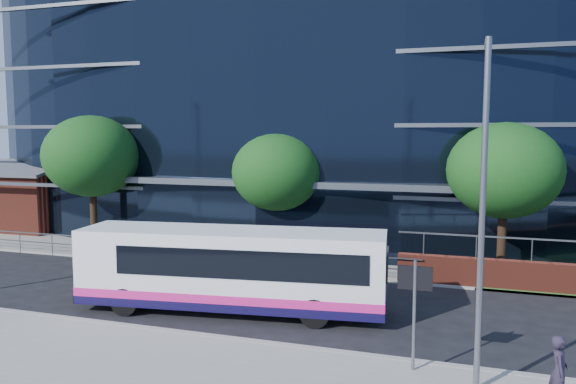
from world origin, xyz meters
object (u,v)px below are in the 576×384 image
(tree_far_c, at_px, (504,171))
(streetlight_east, at_px, (483,205))
(pedestrian, at_px, (559,372))
(tree_far_a, at_px, (92,156))
(street_sign, at_px, (415,292))
(tree_far_b, at_px, (277,172))
(brick_pavilion, at_px, (21,197))
(city_bus, at_px, (234,269))

(tree_far_c, bearing_deg, streetlight_east, -95.11)
(tree_far_c, xyz_separation_m, streetlight_east, (-1.00, -11.17, -0.10))
(pedestrian, bearing_deg, tree_far_a, 62.82)
(street_sign, bearing_deg, tree_far_c, 76.71)
(tree_far_c, height_order, pedestrian, tree_far_c)
(street_sign, distance_m, tree_far_b, 13.54)
(street_sign, xyz_separation_m, streetlight_east, (1.50, -0.59, 2.29))
(brick_pavilion, xyz_separation_m, streetlight_east, (28.00, -15.67, 2.50))
(tree_far_c, bearing_deg, city_bus, -140.16)
(tree_far_a, xyz_separation_m, tree_far_b, (10.00, 0.50, -0.65))
(city_bus, relative_size, pedestrian, 6.70)
(tree_far_b, bearing_deg, tree_far_a, -177.14)
(pedestrian, bearing_deg, city_bus, 68.06)
(brick_pavilion, distance_m, city_bus, 23.42)
(tree_far_a, bearing_deg, tree_far_b, 2.86)
(brick_pavilion, bearing_deg, pedestrian, -28.41)
(street_sign, distance_m, tree_far_c, 11.14)
(brick_pavilion, bearing_deg, city_bus, -30.38)
(tree_far_b, xyz_separation_m, pedestrian, (10.67, -12.06, -3.27))
(brick_pavilion, height_order, pedestrian, brick_pavilion)
(tree_far_c, bearing_deg, pedestrian, -86.66)
(brick_pavilion, height_order, tree_far_a, tree_far_a)
(brick_pavilion, relative_size, streetlight_east, 1.08)
(tree_far_b, distance_m, streetlight_east, 14.74)
(tree_far_a, xyz_separation_m, streetlight_east, (19.00, -11.17, -0.42))
(tree_far_b, xyz_separation_m, city_bus, (1.20, -7.84, -2.72))
(brick_pavilion, distance_m, tree_far_b, 19.55)
(tree_far_b, xyz_separation_m, tree_far_c, (10.00, -0.50, 0.33))
(tree_far_b, bearing_deg, tree_far_c, -2.86)
(tree_far_c, distance_m, streetlight_east, 11.22)
(street_sign, bearing_deg, brick_pavilion, 150.35)
(tree_far_a, relative_size, tree_far_b, 1.15)
(city_bus, bearing_deg, street_sign, -34.63)
(tree_far_c, xyz_separation_m, city_bus, (-8.80, -7.34, -3.04))
(streetlight_east, bearing_deg, tree_far_b, 127.63)
(street_sign, xyz_separation_m, tree_far_a, (-17.50, 10.59, 2.71))
(city_bus, bearing_deg, pedestrian, -31.36)
(tree_far_a, relative_size, pedestrian, 4.40)
(city_bus, height_order, pedestrian, city_bus)
(city_bus, bearing_deg, brick_pavilion, 142.23)
(streetlight_east, bearing_deg, tree_far_a, 149.54)
(street_sign, bearing_deg, tree_far_b, 124.08)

